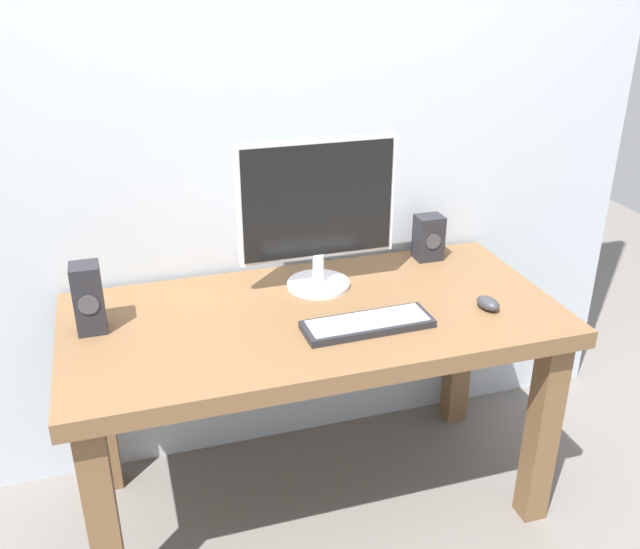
{
  "coord_description": "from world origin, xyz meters",
  "views": [
    {
      "loc": [
        -0.52,
        -1.76,
        1.69
      ],
      "look_at": [
        0.02,
        0.0,
        0.83
      ],
      "focal_mm": 39.33,
      "sensor_mm": 36.0,
      "label": 1
    }
  ],
  "objects_px": {
    "monitor": "(317,210)",
    "speaker_right": "(429,237)",
    "keyboard_primary": "(368,324)",
    "mouse": "(488,303)",
    "speaker_left": "(88,298)",
    "desk": "(314,343)"
  },
  "relations": [
    {
      "from": "mouse",
      "to": "speaker_right",
      "type": "height_order",
      "value": "speaker_right"
    },
    {
      "from": "desk",
      "to": "speaker_right",
      "type": "xyz_separation_m",
      "value": [
        0.49,
        0.26,
        0.19
      ]
    },
    {
      "from": "desk",
      "to": "monitor",
      "type": "bearing_deg",
      "value": 69.52
    },
    {
      "from": "keyboard_primary",
      "to": "mouse",
      "type": "height_order",
      "value": "mouse"
    },
    {
      "from": "monitor",
      "to": "mouse",
      "type": "xyz_separation_m",
      "value": [
        0.44,
        -0.31,
        -0.24
      ]
    },
    {
      "from": "speaker_left",
      "to": "keyboard_primary",
      "type": "bearing_deg",
      "value": -16.1
    },
    {
      "from": "monitor",
      "to": "mouse",
      "type": "bearing_deg",
      "value": -34.84
    },
    {
      "from": "speaker_left",
      "to": "desk",
      "type": "bearing_deg",
      "value": -7.22
    },
    {
      "from": "monitor",
      "to": "mouse",
      "type": "distance_m",
      "value": 0.58
    },
    {
      "from": "desk",
      "to": "monitor",
      "type": "xyz_separation_m",
      "value": [
        0.06,
        0.17,
        0.36
      ]
    },
    {
      "from": "monitor",
      "to": "mouse",
      "type": "height_order",
      "value": "monitor"
    },
    {
      "from": "speaker_right",
      "to": "speaker_left",
      "type": "height_order",
      "value": "speaker_left"
    },
    {
      "from": "mouse",
      "to": "speaker_right",
      "type": "xyz_separation_m",
      "value": [
        -0.01,
        0.4,
        0.06
      ]
    },
    {
      "from": "monitor",
      "to": "keyboard_primary",
      "type": "xyz_separation_m",
      "value": [
        0.06,
        -0.31,
        -0.24
      ]
    },
    {
      "from": "mouse",
      "to": "speaker_right",
      "type": "relative_size",
      "value": 0.54
    },
    {
      "from": "keyboard_primary",
      "to": "speaker_right",
      "type": "bearing_deg",
      "value": 47.0
    },
    {
      "from": "mouse",
      "to": "monitor",
      "type": "bearing_deg",
      "value": 133.57
    },
    {
      "from": "desk",
      "to": "speaker_left",
      "type": "height_order",
      "value": "speaker_left"
    },
    {
      "from": "mouse",
      "to": "speaker_left",
      "type": "distance_m",
      "value": 1.15
    },
    {
      "from": "keyboard_primary",
      "to": "monitor",
      "type": "bearing_deg",
      "value": 100.19
    },
    {
      "from": "desk",
      "to": "speaker_left",
      "type": "xyz_separation_m",
      "value": [
        -0.63,
        0.08,
        0.21
      ]
    },
    {
      "from": "monitor",
      "to": "speaker_right",
      "type": "xyz_separation_m",
      "value": [
        0.43,
        0.09,
        -0.18
      ]
    }
  ]
}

